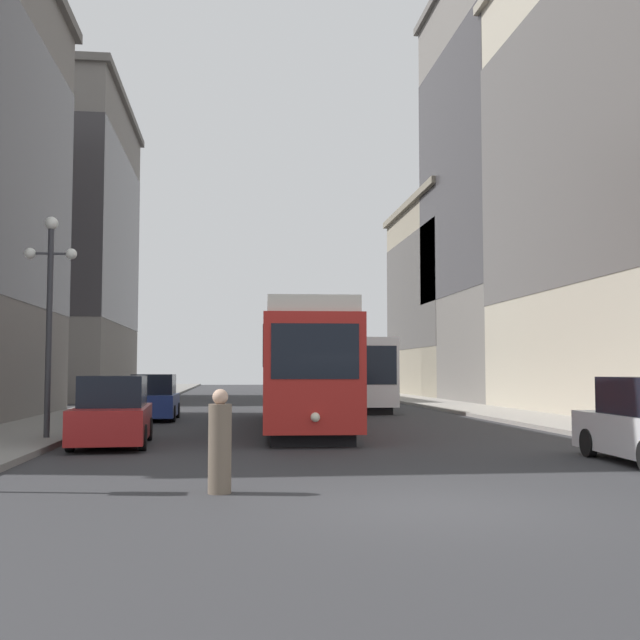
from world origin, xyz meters
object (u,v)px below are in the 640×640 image
at_px(streetcar, 302,367).
at_px(pedestrian_crossing_near, 220,445).
at_px(transit_bus, 350,371).
at_px(parked_car_left_mid, 113,413).
at_px(lamp_post_left_near, 50,293).
at_px(parked_car_left_near, 154,399).

bearing_deg(streetcar, pedestrian_crossing_near, -97.91).
relative_size(streetcar, transit_bus, 1.34).
bearing_deg(transit_bus, streetcar, -106.97).
bearing_deg(parked_car_left_mid, transit_bus, 60.04).
distance_m(streetcar, parked_car_left_mid, 8.03).
distance_m(pedestrian_crossing_near, lamp_post_left_near, 10.89).
height_order(streetcar, parked_car_left_mid, streetcar).
bearing_deg(parked_car_left_near, lamp_post_left_near, -101.72).
bearing_deg(parked_car_left_mid, pedestrian_crossing_near, -73.69).
xyz_separation_m(pedestrian_crossing_near, lamp_post_left_near, (-4.80, 9.19, 3.31)).
height_order(transit_bus, pedestrian_crossing_near, transit_bus).
height_order(parked_car_left_mid, pedestrian_crossing_near, parked_car_left_mid).
height_order(streetcar, lamp_post_left_near, lamp_post_left_near).
height_order(parked_car_left_mid, lamp_post_left_near, lamp_post_left_near).
bearing_deg(lamp_post_left_near, pedestrian_crossing_near, -62.41).
distance_m(parked_car_left_mid, lamp_post_left_near, 3.88).
bearing_deg(lamp_post_left_near, parked_car_left_mid, -26.96).
distance_m(transit_bus, parked_car_left_near, 11.80).
bearing_deg(parked_car_left_mid, parked_car_left_near, 86.85).
xyz_separation_m(transit_bus, parked_car_left_near, (-9.08, -7.46, -1.10)).
distance_m(transit_bus, parked_car_left_mid, 20.15).
bearing_deg(pedestrian_crossing_near, parked_car_left_mid, -55.31).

